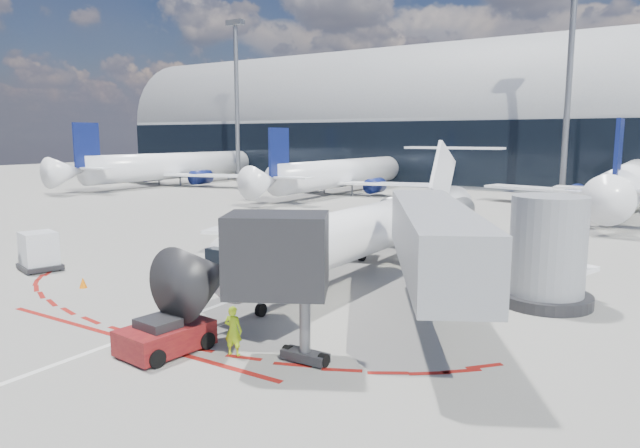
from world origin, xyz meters
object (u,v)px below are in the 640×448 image
Objects in this scene: regional_jet at (375,227)px; uld_container at (39,251)px; ramp_worker at (233,331)px; pushback_tug at (165,336)px.

regional_jet is 10.47× the size of uld_container.
regional_jet reaches higher than uld_container.
uld_container is at bearing -27.22° from ramp_worker.
regional_jet is 15.20m from pushback_tug.
ramp_worker is (2.18, 1.01, 0.31)m from pushback_tug.
regional_jet is 14.27m from ramp_worker.
regional_jet is 5.79× the size of pushback_tug.
uld_container is (-17.30, 3.83, 0.19)m from ramp_worker.
regional_jet is 18.61m from uld_container.
pushback_tug is 2.83× the size of ramp_worker.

